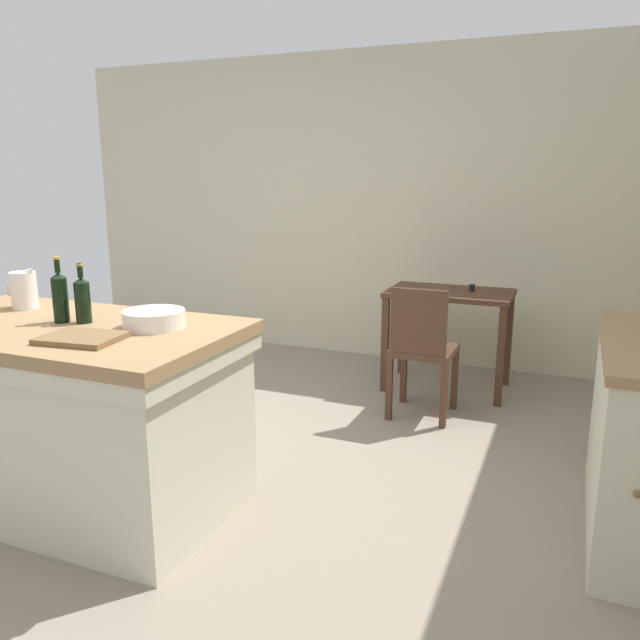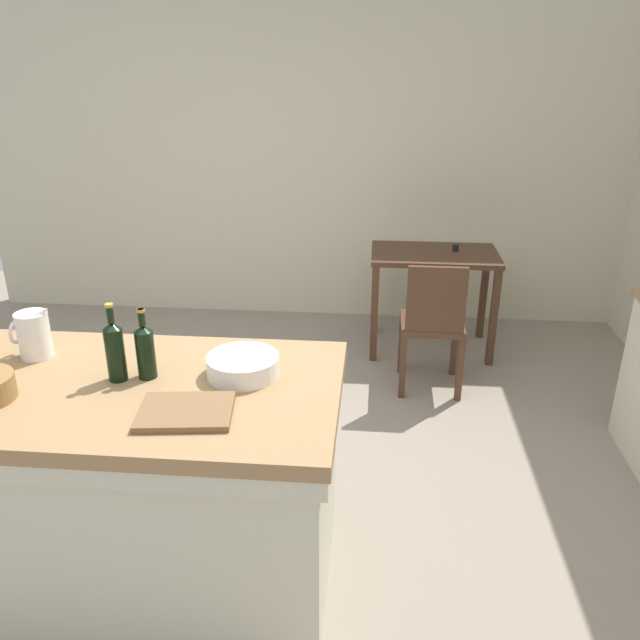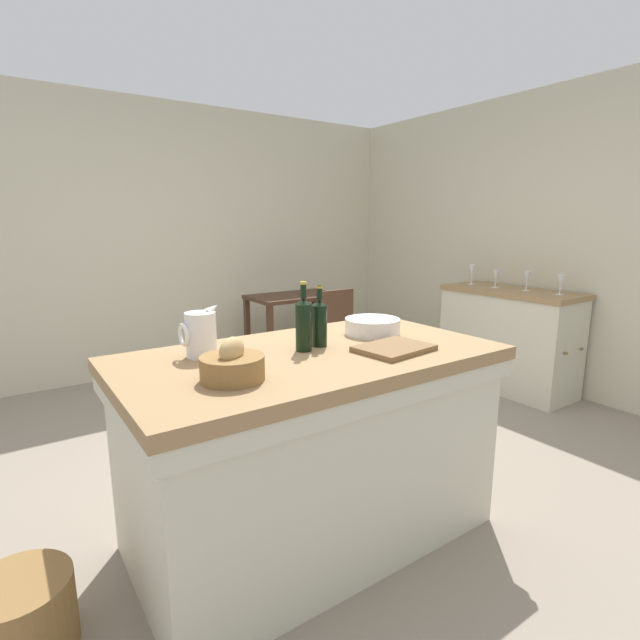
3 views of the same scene
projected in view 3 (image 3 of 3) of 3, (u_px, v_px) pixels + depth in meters
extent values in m
plane|color=gray|center=(316.00, 471.00, 2.87)|extent=(6.76, 6.76, 0.00)
cube|color=beige|center=(169.00, 240.00, 4.71)|extent=(5.32, 0.12, 2.60)
cube|color=beige|center=(568.00, 243.00, 4.06)|extent=(0.12, 5.20, 2.60)
cube|color=#99754C|center=(312.00, 358.00, 2.12)|extent=(1.67, 0.92, 0.06)
cube|color=beige|center=(312.00, 373.00, 2.13)|extent=(1.65, 0.90, 0.08)
cube|color=beige|center=(312.00, 452.00, 2.21)|extent=(1.59, 0.84, 0.85)
cube|color=#99754C|center=(512.00, 292.00, 4.17)|extent=(0.52, 1.18, 0.04)
cube|color=beige|center=(508.00, 341.00, 4.26)|extent=(0.49, 1.15, 0.85)
sphere|color=brown|center=(566.00, 353.00, 3.71)|extent=(0.03, 0.03, 0.03)
sphere|color=brown|center=(582.00, 349.00, 3.84)|extent=(0.03, 0.03, 0.03)
cube|color=#472D1E|center=(294.00, 296.00, 4.84)|extent=(0.90, 0.56, 0.04)
cube|color=#472D1E|center=(270.00, 343.00, 4.49)|extent=(0.05, 0.05, 0.72)
cube|color=#472D1E|center=(341.00, 332.00, 4.95)|extent=(0.05, 0.05, 0.72)
cube|color=#472D1E|center=(247.00, 333.00, 4.88)|extent=(0.05, 0.05, 0.72)
cube|color=#472D1E|center=(315.00, 324.00, 5.34)|extent=(0.05, 0.05, 0.72)
cylinder|color=black|center=(304.00, 291.00, 4.95)|extent=(0.04, 0.04, 0.05)
cube|color=#472D1E|center=(324.00, 335.00, 4.39)|extent=(0.40, 0.40, 0.04)
cube|color=#472D1E|center=(336.00, 314.00, 4.19)|extent=(0.36, 0.03, 0.42)
cube|color=#472D1E|center=(329.00, 353.00, 4.68)|extent=(0.04, 0.04, 0.43)
cube|color=#472D1E|center=(298.00, 358.00, 4.48)|extent=(0.04, 0.04, 0.43)
cube|color=#472D1E|center=(351.00, 361.00, 4.39)|extent=(0.04, 0.04, 0.43)
cube|color=#472D1E|center=(319.00, 368.00, 4.19)|extent=(0.04, 0.04, 0.43)
cylinder|color=white|center=(201.00, 335.00, 2.02)|extent=(0.13, 0.13, 0.19)
cone|color=white|center=(213.00, 309.00, 2.03)|extent=(0.07, 0.04, 0.06)
torus|color=white|center=(183.00, 335.00, 1.97)|extent=(0.02, 0.10, 0.10)
cylinder|color=white|center=(372.00, 326.00, 2.45)|extent=(0.28, 0.28, 0.08)
cylinder|color=olive|center=(232.00, 368.00, 1.72)|extent=(0.23, 0.23, 0.09)
ellipsoid|color=tan|center=(232.00, 351.00, 1.71)|extent=(0.15, 0.13, 0.10)
cube|color=brown|center=(394.00, 348.00, 2.12)|extent=(0.35, 0.28, 0.02)
cylinder|color=black|center=(319.00, 326.00, 2.19)|extent=(0.07, 0.07, 0.19)
cone|color=black|center=(319.00, 303.00, 2.17)|extent=(0.07, 0.07, 0.02)
cylinder|color=black|center=(319.00, 293.00, 2.16)|extent=(0.03, 0.03, 0.07)
cylinder|color=#B29933|center=(319.00, 287.00, 2.16)|extent=(0.03, 0.03, 0.01)
cylinder|color=black|center=(304.00, 328.00, 2.11)|extent=(0.07, 0.07, 0.21)
cone|color=black|center=(303.00, 301.00, 2.08)|extent=(0.07, 0.07, 0.02)
cylinder|color=black|center=(303.00, 290.00, 2.07)|extent=(0.03, 0.03, 0.07)
cylinder|color=#B29933|center=(303.00, 283.00, 2.07)|extent=(0.03, 0.03, 0.01)
cylinder|color=white|center=(559.00, 294.00, 3.84)|extent=(0.06, 0.06, 0.00)
cylinder|color=white|center=(560.00, 290.00, 3.83)|extent=(0.01, 0.01, 0.07)
cone|color=white|center=(561.00, 280.00, 3.82)|extent=(0.07, 0.07, 0.10)
cylinder|color=white|center=(526.00, 290.00, 4.07)|extent=(0.06, 0.06, 0.00)
cylinder|color=white|center=(526.00, 286.00, 4.06)|extent=(0.01, 0.01, 0.07)
cone|color=white|center=(527.00, 277.00, 4.05)|extent=(0.07, 0.07, 0.10)
cylinder|color=white|center=(495.00, 287.00, 4.27)|extent=(0.06, 0.06, 0.00)
cylinder|color=white|center=(495.00, 283.00, 4.27)|extent=(0.01, 0.01, 0.06)
cone|color=white|center=(496.00, 275.00, 4.25)|extent=(0.07, 0.07, 0.09)
cylinder|color=white|center=(471.00, 284.00, 4.49)|extent=(0.06, 0.06, 0.00)
cylinder|color=white|center=(471.00, 280.00, 4.49)|extent=(0.01, 0.01, 0.08)
cone|color=white|center=(472.00, 270.00, 4.47)|extent=(0.07, 0.07, 0.11)
cylinder|color=olive|center=(21.00, 618.00, 1.63)|extent=(0.35, 0.35, 0.28)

